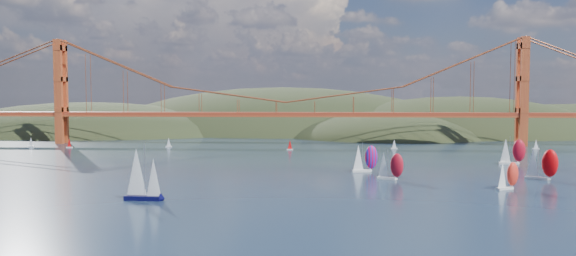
# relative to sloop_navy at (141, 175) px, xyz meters

# --- Properties ---
(ground) EXTENTS (1200.00, 1200.00, 0.00)m
(ground) POSITION_rel_sloop_navy_xyz_m (25.97, -24.64, -6.37)
(ground) COLOR black
(ground) RESTS_ON ground
(headlands) EXTENTS (725.00, 225.00, 96.00)m
(headlands) POSITION_rel_sloop_navy_xyz_m (70.92, 253.65, -18.82)
(headlands) COLOR black
(headlands) RESTS_ON ground
(bridge) EXTENTS (552.00, 12.00, 55.00)m
(bridge) POSITION_rel_sloop_navy_xyz_m (24.23, 155.36, 25.87)
(bridge) COLOR maroon
(bridge) RESTS_ON ground
(sloop_navy) EXTENTS (9.44, 5.56, 14.42)m
(sloop_navy) POSITION_rel_sloop_navy_xyz_m (0.00, 0.00, 0.00)
(sloop_navy) COLOR black
(sloop_navy) RESTS_ON ground
(racer_0) EXTENTS (8.39, 5.84, 9.40)m
(racer_0) POSITION_rel_sloop_navy_xyz_m (65.62, 37.08, -1.92)
(racer_0) COLOR white
(racer_0) RESTS_ON ground
(racer_1) EXTENTS (7.53, 5.73, 8.51)m
(racer_1) POSITION_rel_sloop_navy_xyz_m (95.91, 21.32, -2.34)
(racer_1) COLOR silver
(racer_1) RESTS_ON ground
(racer_2) EXTENTS (9.51, 7.56, 10.83)m
(racer_2) POSITION_rel_sloop_navy_xyz_m (111.93, 39.74, -1.25)
(racer_2) COLOR silver
(racer_2) RESTS_ON ground
(racer_3) EXTENTS (9.40, 3.95, 10.71)m
(racer_3) POSITION_rel_sloop_navy_xyz_m (115.75, 77.61, -1.30)
(racer_3) COLOR white
(racer_3) RESTS_ON ground
(racer_rwb) EXTENTS (9.09, 5.18, 10.18)m
(racer_rwb) POSITION_rel_sloop_navy_xyz_m (59.14, 53.69, -1.55)
(racer_rwb) COLOR silver
(racer_rwb) RESTS_ON ground
(distant_boat_1) EXTENTS (3.00, 2.00, 4.70)m
(distant_boat_1) POSITION_rel_sloop_navy_xyz_m (-99.71, 133.60, -3.96)
(distant_boat_1) COLOR silver
(distant_boat_1) RESTS_ON ground
(distant_boat_2) EXTENTS (3.00, 2.00, 4.70)m
(distant_boat_2) POSITION_rel_sloop_navy_xyz_m (-78.62, 130.33, -3.96)
(distant_boat_2) COLOR silver
(distant_boat_2) RESTS_ON ground
(distant_boat_3) EXTENTS (3.00, 2.00, 4.70)m
(distant_boat_3) POSITION_rel_sloop_navy_xyz_m (-31.03, 136.70, -3.96)
(distant_boat_3) COLOR silver
(distant_boat_3) RESTS_ON ground
(distant_boat_4) EXTENTS (3.00, 2.00, 4.70)m
(distant_boat_4) POSITION_rel_sloop_navy_xyz_m (146.76, 137.18, -3.96)
(distant_boat_4) COLOR silver
(distant_boat_4) RESTS_ON ground
(distant_boat_8) EXTENTS (3.00, 2.00, 4.70)m
(distant_boat_8) POSITION_rel_sloop_navy_xyz_m (79.31, 133.97, -3.96)
(distant_boat_8) COLOR silver
(distant_boat_8) RESTS_ON ground
(distant_boat_9) EXTENTS (3.00, 2.00, 4.70)m
(distant_boat_9) POSITION_rel_sloop_navy_xyz_m (29.72, 126.63, -3.96)
(distant_boat_9) COLOR silver
(distant_boat_9) RESTS_ON ground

